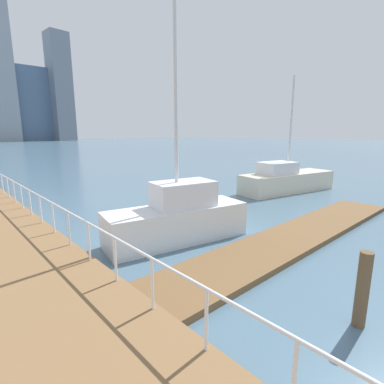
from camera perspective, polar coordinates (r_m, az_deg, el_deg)
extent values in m
plane|color=slate|center=(17.95, -21.62, -1.26)|extent=(300.00, 300.00, 0.00)
cube|color=brown|center=(11.15, 19.53, -8.28)|extent=(13.71, 2.00, 0.18)
cylinder|color=white|center=(4.24, 19.44, -31.26)|extent=(0.06, 0.06, 1.05)
cylinder|color=white|center=(4.91, 2.83, -23.79)|extent=(0.06, 0.06, 1.05)
cylinder|color=white|center=(5.88, -7.83, -17.42)|extent=(0.06, 0.06, 1.05)
cylinder|color=white|center=(7.02, -14.79, -12.65)|extent=(0.06, 0.06, 1.05)
cylinder|color=white|center=(8.27, -19.57, -9.16)|extent=(0.06, 0.06, 1.05)
cylinder|color=white|center=(9.58, -23.01, -6.56)|extent=(0.06, 0.06, 1.05)
cylinder|color=white|center=(10.93, -25.59, -4.58)|extent=(0.06, 0.06, 1.05)
cylinder|color=white|center=(12.31, -27.58, -3.03)|extent=(0.06, 0.06, 1.05)
cylinder|color=white|center=(13.70, -29.17, -1.80)|extent=(0.06, 0.06, 1.05)
cylinder|color=white|center=(15.12, -30.46, -0.79)|extent=(0.06, 0.06, 1.05)
cylinder|color=white|center=(16.54, -31.53, 0.05)|extent=(0.06, 0.06, 1.05)
cylinder|color=white|center=(17.97, -32.42, 0.75)|extent=(0.06, 0.06, 1.05)
cylinder|color=white|center=(19.40, -33.19, 1.35)|extent=(0.06, 0.06, 1.05)
cylinder|color=white|center=(7.45, -17.64, -7.03)|extent=(0.06, 27.92, 0.06)
cylinder|color=brown|center=(6.80, 30.46, -16.19)|extent=(0.24, 0.24, 1.55)
cube|color=beige|center=(19.66, 18.17, 1.85)|extent=(7.03, 3.16, 1.21)
cube|color=white|center=(18.79, 16.38, 4.53)|extent=(2.53, 1.93, 0.74)
cylinder|color=silver|center=(19.40, 18.84, 12.23)|extent=(0.12, 0.12, 5.89)
cube|color=white|center=(10.27, -2.93, -6.26)|extent=(5.23, 2.48, 1.22)
cube|color=white|center=(10.11, -1.74, -0.38)|extent=(2.32, 1.62, 0.88)
cylinder|color=silver|center=(9.80, -3.18, 16.22)|extent=(0.12, 0.12, 6.66)
cube|color=slate|center=(146.70, -29.32, 14.66)|extent=(14.02, 12.91, 29.97)
cube|color=slate|center=(143.44, -24.42, 18.08)|extent=(8.66, 8.73, 44.24)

